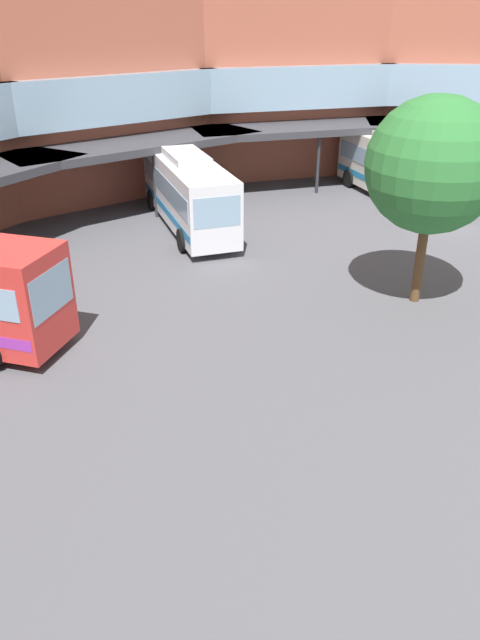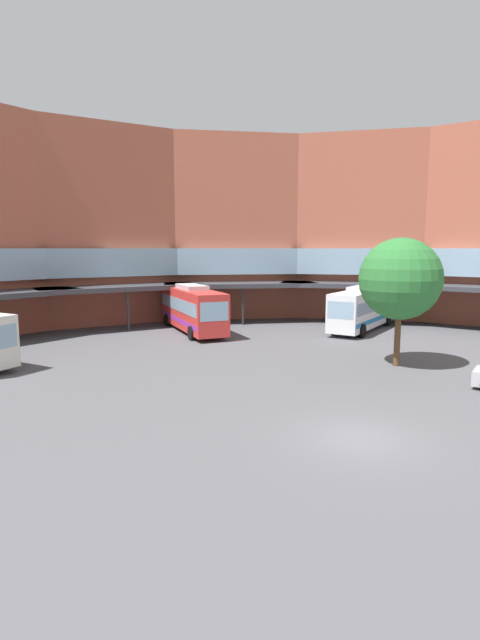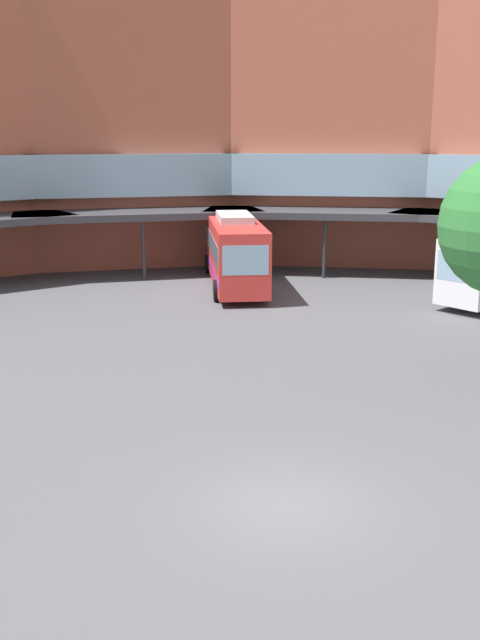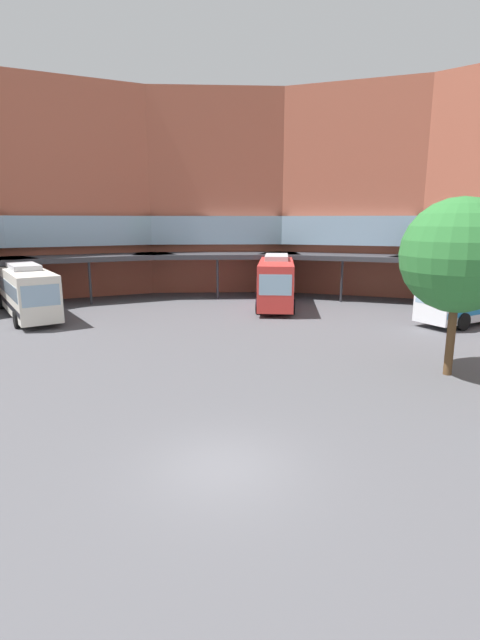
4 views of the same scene
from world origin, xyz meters
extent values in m
plane|color=#515156|center=(0.00, 0.00, 0.00)|extent=(118.31, 118.31, 0.00)
cube|color=#AD5942|center=(0.00, 34.16, 8.96)|extent=(14.23, 6.00, 17.91)
cube|color=#8CADC6|center=(0.00, 33.56, 5.73)|extent=(12.81, 6.24, 2.51)
cube|color=#38383D|center=(0.00, 29.16, 3.58)|extent=(14.23, 4.00, 0.40)
cylinder|color=#2D2D33|center=(0.00, 27.56, 1.79)|extent=(0.20, 0.20, 3.58)
cube|color=#AD5942|center=(-12.63, 31.74, 8.96)|extent=(15.44, 10.84, 17.91)
cube|color=#8CADC6|center=(-12.41, 31.18, 5.73)|extent=(14.21, 10.53, 2.51)
cube|color=#38383D|center=(-10.78, 27.09, 3.58)|extent=(14.70, 8.98, 0.40)
cylinder|color=#2D2D33|center=(-10.19, 25.60, 1.79)|extent=(0.20, 0.20, 3.58)
cube|color=red|center=(-4.81, 24.69, 1.98)|extent=(5.13, 11.60, 3.25)
cube|color=#8CADC6|center=(-4.81, 24.69, 2.37)|extent=(5.02, 10.95, 1.04)
cube|color=purple|center=(-4.81, 24.69, 1.07)|extent=(5.10, 11.38, 0.39)
cube|color=#8CADC6|center=(-3.49, 19.24, 2.37)|extent=(2.18, 0.64, 1.43)
cube|color=#B2B2B7|center=(-4.81, 24.69, 3.78)|extent=(2.68, 4.38, 0.36)
cylinder|color=black|center=(-2.68, 21.25, 0.55)|extent=(0.55, 1.14, 1.10)
cylinder|color=black|center=(-5.13, 20.65, 0.55)|extent=(0.55, 1.14, 1.10)
cylinder|color=black|center=(-4.50, 28.73, 0.55)|extent=(0.55, 1.14, 1.10)
cylinder|color=black|center=(-6.95, 28.13, 0.55)|extent=(0.55, 1.14, 1.10)
cube|color=#8CADC6|center=(6.31, 19.31, 2.26)|extent=(1.69, 1.50, 1.36)
cylinder|color=black|center=(6.46, 21.33, 0.55)|extent=(0.95, 1.03, 1.10)
camera|label=1|loc=(-15.38, 5.60, 10.16)|focal=34.27mm
camera|label=2|loc=(-7.02, -16.56, 7.02)|focal=27.54mm
camera|label=3|loc=(1.12, -15.60, 8.30)|focal=42.15mm
camera|label=4|loc=(4.16, -10.80, 6.70)|focal=25.89mm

